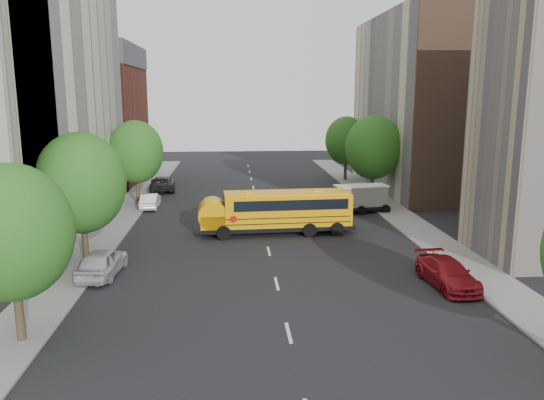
{
  "coord_description": "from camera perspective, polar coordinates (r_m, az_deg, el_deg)",
  "views": [
    {
      "loc": [
        -2.31,
        -34.88,
        9.97
      ],
      "look_at": [
        0.52,
        2.0,
        2.58
      ],
      "focal_mm": 35.0,
      "sensor_mm": 36.0,
      "label": 1
    }
  ],
  "objects": [
    {
      "name": "parked_car_2",
      "position": [
        56.91,
        -11.69,
        1.74
      ],
      "size": [
        3.07,
        5.7,
        1.52
      ],
      "primitive_type": "imported",
      "rotation": [
        0.0,
        0.0,
        3.24
      ],
      "color": "black",
      "rests_on": "ground"
    },
    {
      "name": "street_tree_5",
      "position": [
        62.54,
        7.97,
        6.35
      ],
      "size": [
        4.86,
        4.86,
        7.51
      ],
      "color": "#38281C",
      "rests_on": "ground"
    },
    {
      "name": "building_right_far",
      "position": [
        58.53,
        16.17,
        9.9
      ],
      "size": [
        10.0,
        22.0,
        18.0
      ],
      "primitive_type": "cube",
      "color": "beige",
      "rests_on": "ground"
    },
    {
      "name": "street_tree_4",
      "position": [
        50.9,
        10.85,
        5.57
      ],
      "size": [
        5.25,
        5.25,
        8.1
      ],
      "color": "#38281C",
      "rests_on": "ground"
    },
    {
      "name": "sidewalk_right",
      "position": [
        43.35,
        14.33,
        -2.28
      ],
      "size": [
        3.0,
        80.0,
        0.12
      ],
      "primitive_type": "cube",
      "color": "slate",
      "rests_on": "ground"
    },
    {
      "name": "street_tree_1",
      "position": [
        32.47,
        -19.85,
        1.73
      ],
      "size": [
        5.12,
        5.12,
        7.9
      ],
      "color": "#38281C",
      "rests_on": "ground"
    },
    {
      "name": "lane_markings",
      "position": [
        46.03,
        -1.4,
        -1.21
      ],
      "size": [
        0.15,
        64.0,
        0.01
      ],
      "primitive_type": "cube",
      "color": "silver",
      "rests_on": "ground"
    },
    {
      "name": "parked_car_3",
      "position": [
        29.69,
        18.34,
        -7.48
      ],
      "size": [
        2.36,
        5.02,
        1.42
      ],
      "primitive_type": "imported",
      "rotation": [
        0.0,
        0.0,
        0.08
      ],
      "color": "maroon",
      "rests_on": "ground"
    },
    {
      "name": "building_right_sidewall",
      "position": [
        48.36,
        20.74,
        9.42
      ],
      "size": [
        10.1,
        0.3,
        18.0
      ],
      "primitive_type": "cube",
      "color": "brown",
      "rests_on": "ground"
    },
    {
      "name": "safari_truck",
      "position": [
        45.82,
        9.01,
        0.18
      ],
      "size": [
        5.77,
        2.83,
        2.37
      ],
      "rotation": [
        0.0,
        0.0,
        0.15
      ],
      "color": "black",
      "rests_on": "ground"
    },
    {
      "name": "building_left_redbrick",
      "position": [
        64.9,
        -18.53,
        7.65
      ],
      "size": [
        10.0,
        15.0,
        13.0
      ],
      "primitive_type": "cube",
      "color": "maroon",
      "rests_on": "ground"
    },
    {
      "name": "parked_car_0",
      "position": [
        31.19,
        -17.8,
        -6.37
      ],
      "size": [
        2.3,
        4.82,
        1.59
      ],
      "primitive_type": "imported",
      "rotation": [
        0.0,
        0.0,
        3.05
      ],
      "color": "#B7B8BE",
      "rests_on": "ground"
    },
    {
      "name": "street_tree_0",
      "position": [
        23.24,
        -26.24,
        -3.15
      ],
      "size": [
        4.8,
        4.8,
        7.41
      ],
      "color": "#38281C",
      "rests_on": "ground"
    },
    {
      "name": "building_left_cream",
      "position": [
        43.79,
        -25.82,
        10.23
      ],
      "size": [
        10.0,
        26.0,
        20.0
      ],
      "primitive_type": "cube",
      "color": "beige",
      "rests_on": "ground"
    },
    {
      "name": "street_tree_2",
      "position": [
        49.91,
        -14.44,
        5.02
      ],
      "size": [
        4.99,
        4.99,
        7.71
      ],
      "color": "#38281C",
      "rests_on": "ground"
    },
    {
      "name": "sidewalk_left",
      "position": [
        42.11,
        -16.88,
        -2.82
      ],
      "size": [
        3.0,
        80.0,
        0.12
      ],
      "primitive_type": "cube",
      "color": "slate",
      "rests_on": "ground"
    },
    {
      "name": "ground",
      "position": [
        36.35,
        -0.57,
        -4.63
      ],
      "size": [
        120.0,
        120.0,
        0.0
      ],
      "primitive_type": "plane",
      "color": "black",
      "rests_on": "ground"
    },
    {
      "name": "parked_car_1",
      "position": [
        48.38,
        -12.96,
        -0.08
      ],
      "size": [
        1.54,
        4.14,
        1.35
      ],
      "primitive_type": "imported",
      "rotation": [
        0.0,
        0.0,
        3.17
      ],
      "color": "white",
      "rests_on": "ground"
    },
    {
      "name": "school_bus",
      "position": [
        38.32,
        0.35,
        -1.08
      ],
      "size": [
        11.31,
        3.29,
        3.15
      ],
      "rotation": [
        0.0,
        0.0,
        0.06
      ],
      "color": "black",
      "rests_on": "ground"
    }
  ]
}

